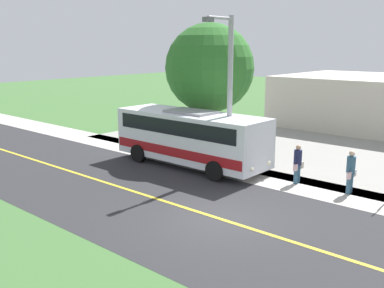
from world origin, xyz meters
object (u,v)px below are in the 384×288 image
Objects in this scene: pedestrian_with_bags at (351,170)px; pedestrian_waiting at (298,163)px; shuttle_bus_front at (191,135)px; street_light_pole at (228,87)px; tree_curbside at (210,68)px.

pedestrian_waiting is at bearing -85.71° from pedestrian_with_bags.
street_light_pole is at bearing 99.76° from shuttle_bus_front.
shuttle_bus_front is 4.60× the size of pedestrian_with_bags.
pedestrian_with_bags is 6.38m from street_light_pole.
pedestrian_waiting is 0.24× the size of tree_curbside.
street_light_pole is (0.69, -5.59, 2.99)m from pedestrian_with_bags.
street_light_pole is (0.52, -3.36, 3.04)m from pedestrian_waiting.
pedestrian_with_bags is at bearing 78.06° from tree_curbside.
tree_curbside is at bearing -128.93° from street_light_pole.
shuttle_bus_front is 1.14× the size of street_light_pole.
shuttle_bus_front is at bearing -82.25° from pedestrian_with_bags.
pedestrian_with_bags reaches higher than pedestrian_waiting.
tree_curbside is at bearing -107.22° from pedestrian_waiting.
pedestrian_with_bags is 2.24m from pedestrian_waiting.
street_light_pole reaches higher than pedestrian_with_bags.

